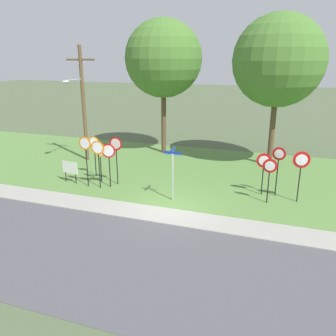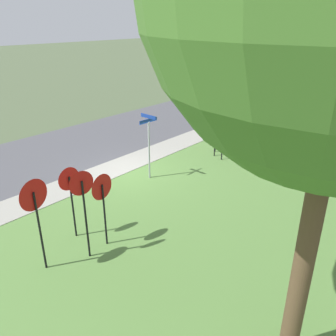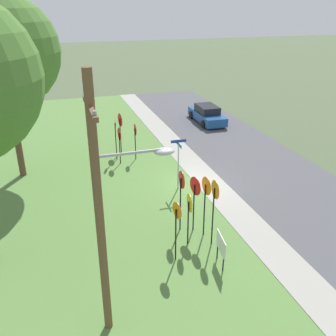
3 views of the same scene
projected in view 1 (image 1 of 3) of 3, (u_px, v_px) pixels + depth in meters
The scene contains 19 objects.
ground_plane at pixel (169, 209), 16.79m from camera, with size 160.00×160.00×0.00m, color #4C5B3D.
road_asphalt at pixel (126, 262), 12.47m from camera, with size 44.00×6.40×0.01m, color #4C4C51.
sidewalk_strip at pixel (164, 215), 16.06m from camera, with size 44.00×1.60×0.06m, color #99968C.
grass_median at pixel (200, 172), 22.18m from camera, with size 44.00×12.00×0.04m, color #567F3D.
stop_sign_near_left at pixel (100, 155), 19.91m from camera, with size 0.75×0.12×2.26m.
stop_sign_near_right at pixel (98, 154), 18.90m from camera, with size 0.77×0.11×2.69m.
stop_sign_far_left at pixel (109, 155), 19.04m from camera, with size 0.79×0.17×2.51m.
stop_sign_far_center at pixel (116, 150), 19.41m from camera, with size 0.75×0.10×2.77m.
stop_sign_far_right at pixel (94, 148), 20.85m from camera, with size 0.65×0.14×2.49m.
stop_sign_center_tall at pixel (86, 150), 19.06m from camera, with size 0.75×0.10×2.87m.
yield_sign_near_left at pixel (301, 164), 16.98m from camera, with size 0.83×0.17×2.62m.
yield_sign_near_right at pixel (270, 171), 16.94m from camera, with size 0.71×0.10×2.30m.
yield_sign_far_left at pixel (278, 160), 17.77m from camera, with size 0.68×0.15×2.63m.
yield_sign_far_right at pixel (264, 164), 17.99m from camera, with size 0.77×0.12×2.27m.
street_name_post at pixel (173, 169), 17.32m from camera, with size 0.96×0.82×2.73m.
utility_pole at pixel (82, 100), 23.44m from camera, with size 2.10×2.20×7.76m.
notice_board at pixel (70, 169), 20.06m from camera, with size 1.09×0.19×1.25m.
oak_tree_left at pixel (163, 59), 24.69m from camera, with size 5.51×5.51×9.65m.
oak_tree_right at pixel (279, 61), 21.53m from camera, with size 5.73×5.73×9.64m.
Camera 1 is at (5.01, -14.55, 7.00)m, focal length 37.15 mm.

